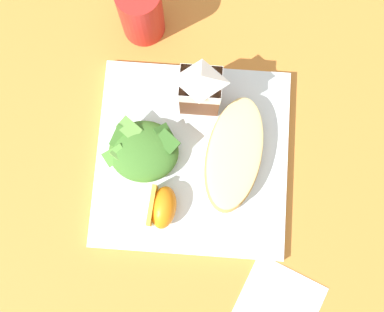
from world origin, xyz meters
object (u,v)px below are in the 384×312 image
object	(u,v)px
orange_wedge_front	(162,207)
paper_napkin	(278,307)
green_salad_pile	(143,152)
cheesy_pizza_bread	(234,154)
white_plate	(192,158)
drinking_red_cup	(141,12)
milk_carton	(200,88)

from	to	relation	value
orange_wedge_front	paper_napkin	world-z (taller)	orange_wedge_front
orange_wedge_front	paper_napkin	size ratio (longest dim) A/B	0.57
green_salad_pile	cheesy_pizza_bread	bearing A→B (deg)	3.21
white_plate	green_salad_pile	world-z (taller)	green_salad_pile
cheesy_pizza_bread	orange_wedge_front	size ratio (longest dim) A/B	2.86
green_salad_pile	orange_wedge_front	distance (m)	0.08
cheesy_pizza_bread	paper_napkin	world-z (taller)	cheesy_pizza_bread
orange_wedge_front	drinking_red_cup	world-z (taller)	drinking_red_cup
orange_wedge_front	drinking_red_cup	distance (m)	0.29
orange_wedge_front	paper_napkin	xyz separation A→B (m)	(0.17, -0.13, -0.03)
green_salad_pile	paper_napkin	xyz separation A→B (m)	(0.21, -0.20, -0.03)
white_plate	cheesy_pizza_bread	bearing A→B (deg)	5.27
orange_wedge_front	drinking_red_cup	size ratio (longest dim) A/B	0.60
white_plate	orange_wedge_front	distance (m)	0.09
orange_wedge_front	milk_carton	bearing A→B (deg)	75.77
milk_carton	drinking_red_cup	world-z (taller)	milk_carton
green_salad_pile	milk_carton	distance (m)	0.12
milk_carton	cheesy_pizza_bread	bearing A→B (deg)	-55.86
cheesy_pizza_bread	orange_wedge_front	distance (m)	0.13
green_salad_pile	orange_wedge_front	world-z (taller)	green_salad_pile
drinking_red_cup	milk_carton	bearing A→B (deg)	-51.26
white_plate	paper_napkin	xyz separation A→B (m)	(0.14, -0.20, -0.01)
drinking_red_cup	paper_napkin	bearing A→B (deg)	-60.99
white_plate	orange_wedge_front	world-z (taller)	orange_wedge_front
green_salad_pile	drinking_red_cup	bearing A→B (deg)	95.70
milk_carton	drinking_red_cup	distance (m)	0.15
cheesy_pizza_bread	milk_carton	size ratio (longest dim) A/B	1.63
paper_napkin	drinking_red_cup	bearing A→B (deg)	119.01
milk_carton	drinking_red_cup	size ratio (longest dim) A/B	1.05
cheesy_pizza_bread	milk_carton	xyz separation A→B (m)	(-0.05, 0.08, 0.04)
cheesy_pizza_bread	green_salad_pile	world-z (taller)	green_salad_pile
paper_napkin	green_salad_pile	bearing A→B (deg)	135.61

